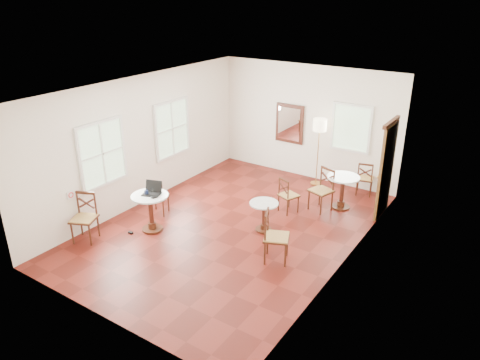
% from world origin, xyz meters
% --- Properties ---
extents(ground, '(7.00, 7.00, 0.00)m').
position_xyz_m(ground, '(0.00, 0.00, 0.00)').
color(ground, '#5E1710').
rests_on(ground, ground).
extents(room_shell, '(5.02, 7.02, 3.01)m').
position_xyz_m(room_shell, '(-0.06, 0.27, 1.89)').
color(room_shell, white).
rests_on(room_shell, ground).
extents(cafe_table_near, '(0.77, 0.77, 0.81)m').
position_xyz_m(cafe_table_near, '(-1.36, -1.03, 0.50)').
color(cafe_table_near, '#431F10').
rests_on(cafe_table_near, ground).
extents(cafe_table_mid, '(0.61, 0.61, 0.65)m').
position_xyz_m(cafe_table_mid, '(0.62, 0.27, 0.40)').
color(cafe_table_mid, '#431F10').
rests_on(cafe_table_mid, ground).
extents(cafe_table_back, '(0.75, 0.75, 0.79)m').
position_xyz_m(cafe_table_back, '(1.58, 2.19, 0.49)').
color(cafe_table_back, '#431F10').
rests_on(cafe_table_back, ground).
extents(chair_near_a, '(0.50, 0.50, 0.84)m').
position_xyz_m(chair_near_a, '(-1.76, -0.38, 0.42)').
color(chair_near_a, '#431F10').
rests_on(chair_near_a, ground).
extents(chair_near_b, '(0.61, 0.61, 1.00)m').
position_xyz_m(chair_near_b, '(-2.20, -2.05, 0.50)').
color(chair_near_b, '#431F10').
rests_on(chair_near_b, ground).
extents(chair_mid_a, '(0.50, 0.50, 0.84)m').
position_xyz_m(chair_mid_a, '(0.64, 1.31, 0.42)').
color(chair_mid_a, '#431F10').
rests_on(chair_mid_a, ground).
extents(chair_mid_b, '(0.61, 0.61, 1.01)m').
position_xyz_m(chair_mid_b, '(1.38, -0.60, 0.50)').
color(chair_mid_b, '#431F10').
rests_on(chair_mid_b, ground).
extents(chair_back_a, '(0.48, 0.48, 0.86)m').
position_xyz_m(chair_back_a, '(1.77, 3.21, 0.43)').
color(chair_back_a, '#431F10').
rests_on(chair_back_a, ground).
extents(chair_back_b, '(0.57, 0.57, 0.99)m').
position_xyz_m(chair_back_b, '(1.23, 1.84, 0.49)').
color(chair_back_b, '#431F10').
rests_on(chair_back_b, ground).
extents(floor_lamp, '(0.34, 0.34, 1.75)m').
position_xyz_m(floor_lamp, '(0.51, 3.15, 1.48)').
color(floor_lamp, '#BF8C3F').
rests_on(floor_lamp, ground).
extents(laptop, '(0.44, 0.40, 0.26)m').
position_xyz_m(laptop, '(-1.36, -0.93, 0.88)').
color(laptop, black).
rests_on(laptop, cafe_table_near).
extents(mouse, '(0.11, 0.08, 0.04)m').
position_xyz_m(mouse, '(-1.19, -1.11, 0.83)').
color(mouse, black).
rests_on(mouse, cafe_table_near).
extents(navy_mug, '(0.12, 0.08, 0.09)m').
position_xyz_m(navy_mug, '(-1.43, -1.05, 0.86)').
color(navy_mug, black).
rests_on(navy_mug, cafe_table_near).
extents(water_glass, '(0.07, 0.07, 0.11)m').
position_xyz_m(water_glass, '(-1.38, -0.93, 0.87)').
color(water_glass, white).
rests_on(water_glass, cafe_table_near).
extents(power_adapter, '(0.10, 0.06, 0.04)m').
position_xyz_m(power_adapter, '(-1.63, -1.40, 0.02)').
color(power_adapter, black).
rests_on(power_adapter, ground).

